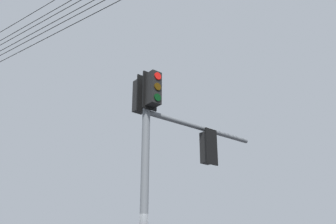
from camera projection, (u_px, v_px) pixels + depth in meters
signal_mast_assembly at (165, 143)px, 9.90m from camera, size 3.41×3.05×6.12m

